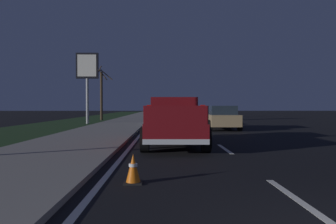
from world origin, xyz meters
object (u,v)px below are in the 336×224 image
at_px(bare_tree_far, 101,93).
at_px(traffic_cone_near, 133,169).
at_px(sedan_silver, 168,116).
at_px(gas_price_sign, 87,71).
at_px(pickup_truck, 174,121).
at_px(sedan_tan, 221,117).

bearing_deg(bare_tree_far, traffic_cone_near, -167.31).
distance_m(sedan_silver, gas_price_sign, 8.31).
distance_m(gas_price_sign, traffic_cone_near, 21.77).
bearing_deg(bare_tree_far, gas_price_sign, -178.13).
xyz_separation_m(pickup_truck, sedan_tan, (7.86, -3.34, -0.13)).
height_order(pickup_truck, bare_tree_far, bare_tree_far).
bearing_deg(gas_price_sign, pickup_truck, -154.05).
relative_size(gas_price_sign, traffic_cone_near, 10.51).
distance_m(sedan_silver, bare_tree_far, 12.35).
xyz_separation_m(pickup_truck, bare_tree_far, (21.45, 7.23, 2.02)).
relative_size(sedan_tan, traffic_cone_near, 7.66).
bearing_deg(pickup_truck, traffic_cone_near, 170.57).
height_order(pickup_truck, sedan_silver, pickup_truck).
bearing_deg(bare_tree_far, sedan_silver, -144.25).
distance_m(sedan_tan, gas_price_sign, 12.78).
xyz_separation_m(gas_price_sign, traffic_cone_near, (-20.50, -5.98, -4.25)).
distance_m(sedan_tan, traffic_cone_near, 14.65).
xyz_separation_m(pickup_truck, gas_price_sign, (14.37, 6.99, 3.62)).
bearing_deg(sedan_tan, gas_price_sign, 57.78).
height_order(pickup_truck, traffic_cone_near, pickup_truck).
xyz_separation_m(pickup_truck, traffic_cone_near, (-6.12, 1.02, -0.63)).
distance_m(sedan_tan, bare_tree_far, 17.35).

